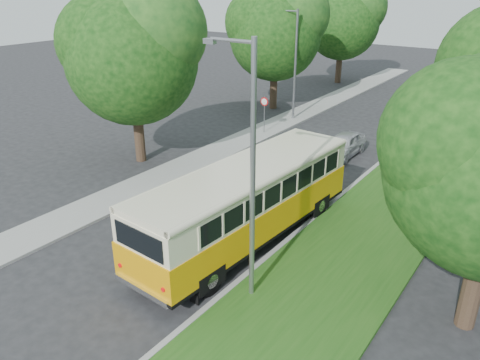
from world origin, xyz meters
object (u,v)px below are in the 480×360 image
Objects in this scene: car_blue at (408,108)px; car_white at (407,124)px; lamppost_near at (250,169)px; car_silver at (344,145)px; car_grey at (431,93)px; lamppost_far at (294,61)px; vintage_bus at (248,204)px.

car_white is at bearing -95.03° from car_blue.
car_blue is (-2.28, 23.72, -3.65)m from lamppost_near.
lamppost_near is 24.11m from car_blue.
car_grey is at bearing 88.16° from car_silver.
lamppost_far is 8.47m from car_silver.
lamppost_near reaches higher than lamppost_far.
lamppost_near is at bearing -51.06° from vintage_bus.
lamppost_far is at bearing 141.74° from car_silver.
car_blue is at bearing 38.24° from lamppost_far.
lamppost_far reaches higher than car_blue.
car_grey is at bearing 104.87° from car_white.
car_silver is 1.00× the size of car_white.
lamppost_far is at bearing -162.63° from car_blue.
car_blue is at bearing 86.91° from car_silver.
lamppost_far is (-8.91, 18.50, -0.25)m from lamppost_near.
lamppost_near is 20.32m from car_white.
lamppost_far reaches higher than vintage_bus.
lamppost_far is 1.51× the size of car_blue.
car_blue is 1.05× the size of car_grey.
lamppost_near reaches higher than car_silver.
car_white is (7.70, 1.44, -3.48)m from lamppost_far.
lamppost_near is 4.43m from vintage_bus.
car_white is 0.82× the size of car_grey.
car_silver is at bearing -114.08° from car_blue.
vintage_bus is 20.94m from car_blue.
vintage_bus reaches higher than car_blue.
car_silver is at bearing -38.38° from lamppost_far.
car_silver is 16.20m from car_grey.
car_white is 0.77× the size of car_blue.
vintage_bus is 2.10× the size of car_blue.
car_blue reaches higher than car_grey.
car_silver is at bearing 98.19° from vintage_bus.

